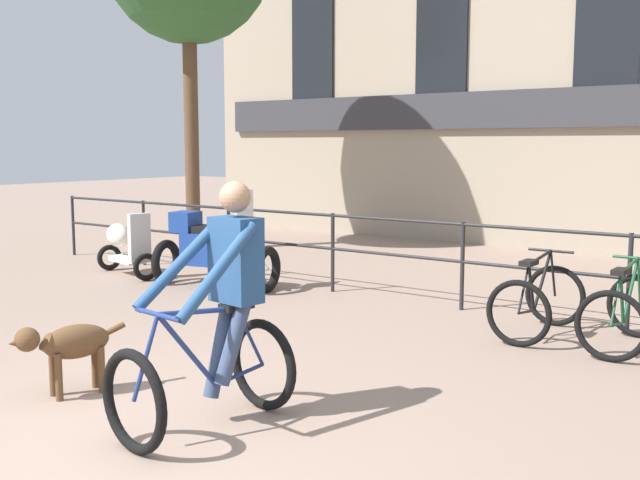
# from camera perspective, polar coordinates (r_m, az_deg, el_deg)

# --- Properties ---
(ground_plane) EXTENTS (60.00, 60.00, 0.00)m
(ground_plane) POSITION_cam_1_polar(r_m,az_deg,el_deg) (5.11, -16.48, -15.47)
(ground_plane) COLOR gray
(canal_railing) EXTENTS (15.05, 0.05, 1.05)m
(canal_railing) POSITION_cam_1_polar(r_m,az_deg,el_deg) (8.95, 10.82, -0.81)
(canal_railing) COLOR #232326
(canal_railing) RESTS_ON ground_plane
(cyclist_with_bike) EXTENTS (0.82, 1.24, 1.70)m
(cyclist_with_bike) POSITION_cam_1_polar(r_m,az_deg,el_deg) (5.23, -7.80, -5.88)
(cyclist_with_bike) COLOR black
(cyclist_with_bike) RESTS_ON ground_plane
(dog) EXTENTS (0.39, 0.89, 0.59)m
(dog) POSITION_cam_1_polar(r_m,az_deg,el_deg) (6.17, -18.67, -7.53)
(dog) COLOR brown
(dog) RESTS_ON ground_plane
(parked_motorcycle) EXTENTS (1.83, 0.96, 1.35)m
(parked_motorcycle) POSITION_cam_1_polar(r_m,az_deg,el_deg) (10.28, -8.09, -0.54)
(parked_motorcycle) COLOR black
(parked_motorcycle) RESTS_ON ground_plane
(parked_bicycle_near_lamp) EXTENTS (0.66, 1.11, 0.86)m
(parked_bicycle_near_lamp) POSITION_cam_1_polar(r_m,az_deg,el_deg) (7.97, 16.25, -4.52)
(parked_bicycle_near_lamp) COLOR black
(parked_bicycle_near_lamp) RESTS_ON ground_plane
(parked_bicycle_mid_left) EXTENTS (0.66, 1.11, 0.86)m
(parked_bicycle_mid_left) POSITION_cam_1_polar(r_m,az_deg,el_deg) (7.73, 22.31, -5.15)
(parked_bicycle_mid_left) COLOR black
(parked_bicycle_mid_left) RESTS_ON ground_plane
(parked_scooter) EXTENTS (1.34, 0.68, 0.96)m
(parked_scooter) POSITION_cam_1_polar(r_m,az_deg,el_deg) (11.57, -14.63, -0.33)
(parked_scooter) COLOR black
(parked_scooter) RESTS_ON ground_plane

